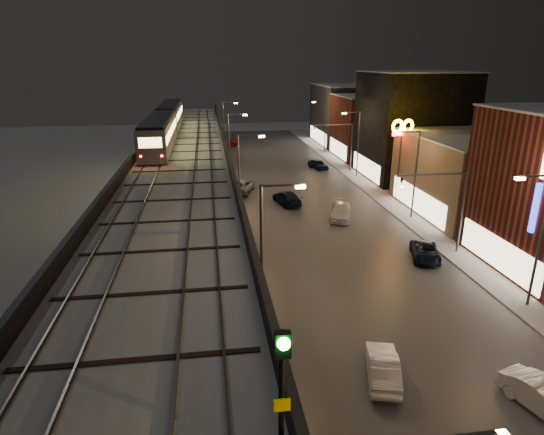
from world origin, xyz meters
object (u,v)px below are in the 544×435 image
car_onc_dark (425,253)px  car_onc_white (340,212)px  subway_train (165,123)px  car_near_white (383,367)px  car_mid_dark (287,198)px  car_onc_red (318,165)px  rail_signal (282,370)px  car_far_white (234,142)px  car_mid_silver (241,186)px

car_onc_dark → car_onc_white: (-3.97, 10.88, 0.10)m
car_onc_dark → car_onc_white: bearing=127.4°
subway_train → car_onc_white: (18.20, -14.73, -7.50)m
car_near_white → car_onc_white: car_onc_white is taller
subway_train → car_mid_dark: (13.62, -9.11, -7.51)m
subway_train → car_onc_dark: size_ratio=7.36×
car_mid_dark → car_onc_red: (7.65, 16.82, -0.02)m
rail_signal → car_near_white: 14.77m
car_far_white → car_onc_dark: bearing=114.6°
car_near_white → car_mid_dark: (0.34, 30.14, 0.03)m
rail_signal → car_mid_silver: size_ratio=0.61×
car_mid_silver → car_mid_dark: car_mid_silver is taller
car_far_white → car_onc_dark: size_ratio=0.81×
subway_train → rail_signal: size_ratio=9.94×
car_near_white → car_far_white: 69.31m
car_mid_dark → car_onc_white: size_ratio=1.00×
car_mid_silver → car_mid_dark: 7.49m
subway_train → car_near_white: subway_train is taller
car_mid_dark → car_mid_silver: bearing=-63.1°
car_mid_dark → car_far_white: size_ratio=1.37×
car_onc_dark → rail_signal: bearing=-106.3°
car_near_white → car_onc_white: 25.01m
car_near_white → car_far_white: (-3.24, 69.23, -0.07)m
car_far_white → car_onc_white: size_ratio=0.73×
car_mid_dark → rail_signal: bearing=67.8°
subway_train → car_onc_dark: 34.72m
car_onc_red → car_near_white: bearing=-116.1°
car_mid_silver → car_onc_dark: 25.98m
rail_signal → car_mid_dark: (7.22, 40.25, -8.26)m
car_far_white → subway_train: bearing=83.7°
car_onc_dark → car_far_white: bearing=119.6°
car_near_white → subway_train: bearing=-55.8°
car_near_white → car_mid_dark: bearing=-75.1°
car_far_white → car_onc_dark: car_onc_dark is taller
car_mid_silver → car_onc_white: size_ratio=1.09×
car_onc_white → car_mid_silver: bearing=147.2°
car_mid_dark → car_onc_white: car_onc_white is taller
subway_train → car_near_white: size_ratio=7.85×
car_mid_silver → car_far_white: (1.13, 33.26, -0.14)m
car_near_white → car_far_white: car_near_white is taller
car_mid_silver → car_onc_red: bearing=-120.2°
subway_train → car_onc_white: 24.59m
car_onc_dark → car_onc_white: 11.59m
rail_signal → car_onc_dark: 29.70m
rail_signal → car_near_white: rail_signal is taller
rail_signal → car_onc_red: bearing=75.4°
car_mid_dark → car_onc_red: car_mid_dark is taller
rail_signal → subway_train: bearing=97.4°
car_far_white → car_onc_white: 45.45m
car_onc_white → car_onc_red: bearing=100.4°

